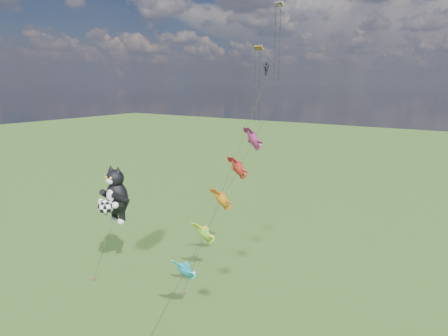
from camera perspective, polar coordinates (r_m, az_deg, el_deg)
The scene contains 4 objects.
ground at distance 39.76m, azimuth -21.46°, elevation -15.74°, with size 300.00×300.00×0.00m, color #204511.
cat_kite_rig at distance 37.43m, azimuth -16.30°, elevation -4.00°, with size 2.68×4.25×10.80m.
fish_windsock_rig at distance 30.76m, azimuth -0.30°, elevation -5.02°, with size 1.95×15.90×16.04m.
parafoil_rig at distance 42.54m, azimuth 6.18°, elevation 15.20°, with size 1.87×17.52×27.17m.
Camera 1 is at (29.48, -19.30, 18.40)m, focal length 30.00 mm.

